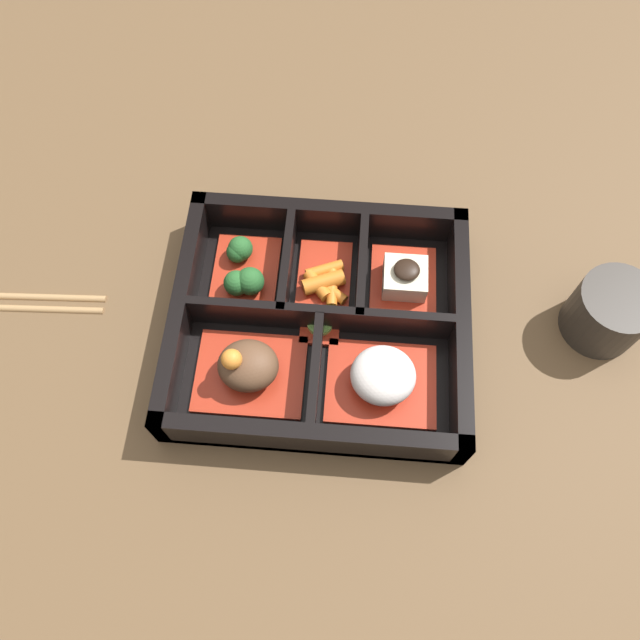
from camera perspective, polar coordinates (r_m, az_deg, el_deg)
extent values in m
plane|color=brown|center=(0.61, 0.00, -1.02)|extent=(3.00, 3.00, 0.00)
cube|color=black|center=(0.60, 0.00, -0.82)|extent=(0.27, 0.24, 0.01)
cube|color=black|center=(0.64, 0.79, 9.13)|extent=(0.27, 0.01, 0.05)
cube|color=black|center=(0.54, -0.94, -10.79)|extent=(0.27, 0.01, 0.05)
cube|color=black|center=(0.59, 12.54, -0.89)|extent=(0.01, 0.24, 0.05)
cube|color=black|center=(0.60, -12.37, 0.84)|extent=(0.01, 0.24, 0.05)
cube|color=black|center=(0.58, -0.03, -0.32)|extent=(0.24, 0.01, 0.05)
cube|color=black|center=(0.61, 3.77, 4.11)|extent=(0.01, 0.11, 0.05)
cube|color=black|center=(0.61, -3.03, 4.57)|extent=(0.01, 0.11, 0.05)
cube|color=black|center=(0.56, -0.43, -5.05)|extent=(0.01, 0.10, 0.05)
cube|color=#B22D19|center=(0.57, 5.60, -5.79)|extent=(0.10, 0.08, 0.01)
ellipsoid|color=silver|center=(0.56, 5.79, -5.06)|extent=(0.06, 0.06, 0.04)
cube|color=#B22D19|center=(0.58, -6.38, -4.91)|extent=(0.10, 0.08, 0.01)
ellipsoid|color=brown|center=(0.56, -6.59, -4.17)|extent=(0.05, 0.05, 0.04)
sphere|color=orange|center=(0.54, -8.09, -3.57)|extent=(0.02, 0.02, 0.02)
cube|color=#B22D19|center=(0.62, 7.59, 3.19)|extent=(0.06, 0.09, 0.01)
cube|color=beige|center=(0.61, 7.75, 3.83)|extent=(0.04, 0.04, 0.02)
ellipsoid|color=black|center=(0.59, 7.94, 4.58)|extent=(0.02, 0.02, 0.01)
cube|color=#B22D19|center=(0.62, 0.36, 3.70)|extent=(0.05, 0.09, 0.01)
cylinder|color=orange|center=(0.60, 1.10, 3.04)|extent=(0.01, 0.04, 0.01)
cylinder|color=orange|center=(0.60, 1.12, 2.59)|extent=(0.03, 0.03, 0.01)
cylinder|color=orange|center=(0.60, -0.24, 3.19)|extent=(0.03, 0.03, 0.01)
cylinder|color=orange|center=(0.61, 0.02, 4.62)|extent=(0.04, 0.02, 0.01)
cylinder|color=orange|center=(0.60, 0.00, 3.49)|extent=(0.04, 0.03, 0.02)
cube|color=#B22D19|center=(0.62, -6.83, 4.16)|extent=(0.06, 0.09, 0.01)
sphere|color=#265B28|center=(0.62, -7.29, 6.50)|extent=(0.02, 0.02, 0.02)
sphere|color=#265B28|center=(0.60, -6.41, 3.54)|extent=(0.03, 0.03, 0.03)
sphere|color=#265B28|center=(0.62, -7.57, 6.19)|extent=(0.02, 0.02, 0.02)
sphere|color=#265B28|center=(0.60, -7.66, 3.36)|extent=(0.02, 0.02, 0.02)
cube|color=#B22D19|center=(0.59, 0.31, -0.84)|extent=(0.04, 0.04, 0.01)
cylinder|color=#75A84C|center=(0.59, 0.06, 0.04)|extent=(0.02, 0.02, 0.01)
cylinder|color=#75A84C|center=(0.59, -0.01, -0.24)|extent=(0.02, 0.02, 0.01)
cylinder|color=#2D2823|center=(0.64, 24.85, 0.66)|extent=(0.07, 0.07, 0.06)
cylinder|color=#597A38|center=(0.62, 25.77, 1.72)|extent=(0.06, 0.06, 0.01)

